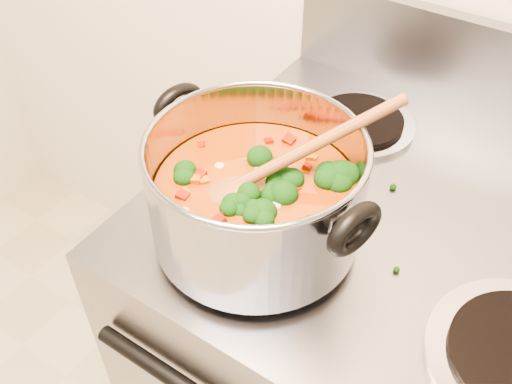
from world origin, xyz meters
TOP-DOWN VIEW (x-y plane):
  - electric_range at (0.05, 1.16)m, footprint 0.76×0.69m
  - stockpot at (-0.13, 1.00)m, footprint 0.34×0.28m
  - wooden_spoon at (-0.12, 1.01)m, footprint 0.20×0.23m
  - cooktop_crumbs at (-0.19, 0.95)m, footprint 0.17×0.38m

SIDE VIEW (x-z plane):
  - electric_range at x=0.05m, z-range -0.07..1.01m
  - cooktop_crumbs at x=-0.19m, z-range 0.92..0.93m
  - stockpot at x=-0.13m, z-range 0.92..1.09m
  - wooden_spoon at x=-0.12m, z-range 0.98..1.11m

